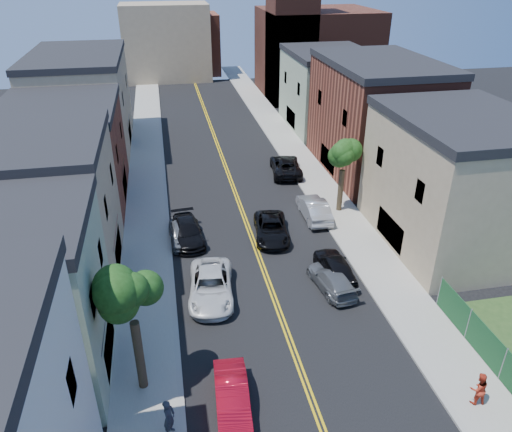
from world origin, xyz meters
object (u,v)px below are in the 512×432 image
red_sedan (232,397)px  grey_car_right (332,279)px  silver_car_right (314,209)px  black_suv_lane (271,229)px  black_car_left (188,232)px  pedestrian_left (169,418)px  grey_car_left (181,233)px  dark_car_right_far (286,166)px  black_car_right (335,267)px  pedestrian_right (478,389)px  white_pickup (211,286)px

red_sedan → grey_car_right: (7.60, 8.03, -0.06)m
grey_car_right → silver_car_right: 9.46m
black_suv_lane → grey_car_right: bearing=-63.8°
black_car_left → pedestrian_left: size_ratio=2.63×
pedestrian_left → red_sedan: bearing=-47.7°
grey_car_left → dark_car_right_far: dark_car_right_far is taller
grey_car_right → black_suv_lane: (-2.34, 6.98, 0.06)m
red_sedan → pedestrian_left: pedestrian_left is taller
black_car_left → silver_car_right: size_ratio=1.01×
black_car_right → black_suv_lane: size_ratio=0.91×
grey_car_right → pedestrian_left: pedestrian_left is taller
red_sedan → black_car_right: 12.29m
black_car_right → dark_car_right_far: (1.09, 17.44, 0.00)m
silver_car_right → black_car_left: bearing=9.5°
dark_car_right_far → pedestrian_right: bearing=101.1°
grey_car_left → black_car_right: (9.62, -6.48, 0.08)m
grey_car_left → silver_car_right: silver_car_right is taller
black_car_right → white_pickup: bearing=4.7°
silver_car_right → black_car_right: bearing=83.1°
pedestrian_left → dark_car_right_far: bearing=0.4°
black_car_left → pedestrian_left: (-1.96, -16.70, 0.38)m
red_sedan → black_suv_lane: 15.90m
dark_car_right_far → black_car_left: bearing=53.8°
silver_car_right → pedestrian_left: (-12.20, -18.28, 0.28)m
black_car_left → pedestrian_right: size_ratio=2.86×
white_pickup → grey_car_left: (-1.41, 6.99, -0.07)m
black_car_right → pedestrian_right: size_ratio=2.66×
black_car_left → black_car_right: black_car_right is taller
dark_car_right_far → pedestrian_left: 30.12m
pedestrian_left → black_car_right: bearing=-23.5°
grey_car_right → black_car_right: black_car_right is taller
grey_car_right → black_car_right: (0.61, 1.12, 0.14)m
silver_car_right → black_suv_lane: (-4.04, -2.33, -0.11)m
grey_car_right → black_car_right: size_ratio=0.97×
dark_car_right_far → pedestrian_left: bearing=73.3°
grey_car_left → dark_car_right_far: bearing=43.0°
black_suv_lane → dark_car_right_far: bearing=78.3°
black_car_left → white_pickup: bearing=-87.6°
grey_car_left → dark_car_right_far: (10.71, 10.96, 0.09)m
grey_car_left → black_suv_lane: 6.70m
red_sedan → pedestrian_left: size_ratio=2.27×
white_pickup → silver_car_right: 12.73m
white_pickup → red_sedan: bearing=-83.6°
silver_car_right → black_suv_lane: size_ratio=0.97×
black_car_right → red_sedan: bearing=49.2°
grey_car_right → silver_car_right: bearing=-108.0°
silver_car_right → dark_car_right_far: 9.25m
black_car_right → black_suv_lane: bearing=-62.1°
pedestrian_right → black_car_left: bearing=-50.4°
red_sedan → grey_car_right: red_sedan is taller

